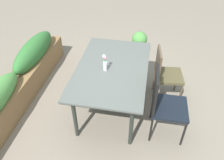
# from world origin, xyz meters

# --- Properties ---
(ground_plane) EXTENTS (12.00, 12.00, 0.00)m
(ground_plane) POSITION_xyz_m (0.00, 0.00, 0.00)
(ground_plane) COLOR #756B5B
(dining_table) EXTENTS (1.60, 1.01, 0.76)m
(dining_table) POSITION_xyz_m (0.04, -0.02, 0.70)
(dining_table) COLOR #4C514C
(dining_table) RESTS_ON ground
(chair_near_right) EXTENTS (0.46, 0.46, 0.90)m
(chair_near_right) POSITION_xyz_m (0.39, -0.79, 0.52)
(chair_near_right) COLOR #494329
(chair_near_right) RESTS_ON ground
(chair_near_left) EXTENTS (0.47, 0.47, 1.02)m
(chair_near_left) POSITION_xyz_m (-0.32, -0.78, 0.57)
(chair_near_left) COLOR black
(chair_near_left) RESTS_ON ground
(flower_vase) EXTENTS (0.05, 0.06, 0.25)m
(flower_vase) POSITION_xyz_m (-0.03, 0.07, 0.88)
(flower_vase) COLOR silver
(flower_vase) RESTS_ON dining_table
(planter_box) EXTENTS (2.91, 0.37, 0.74)m
(planter_box) POSITION_xyz_m (-0.07, 1.48, 0.35)
(planter_box) COLOR brown
(planter_box) RESTS_ON ground
(potted_plant) EXTENTS (0.31, 0.31, 0.55)m
(potted_plant) POSITION_xyz_m (1.61, -0.30, 0.29)
(potted_plant) COLOR slate
(potted_plant) RESTS_ON ground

